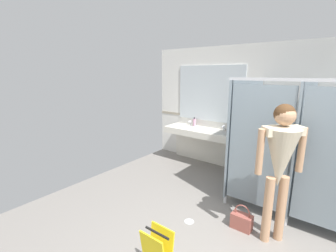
{
  "coord_description": "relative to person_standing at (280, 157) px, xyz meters",
  "views": [
    {
      "loc": [
        0.54,
        -1.93,
        2.07
      ],
      "look_at": [
        -2.24,
        1.64,
        1.03
      ],
      "focal_mm": 24.8,
      "sensor_mm": 36.0,
      "label": 1
    }
  ],
  "objects": [
    {
      "name": "wall_back",
      "position": [
        -0.01,
        1.97,
        0.21
      ],
      "size": [
        6.7,
        0.12,
        2.63
      ],
      "primitive_type": "cube",
      "color": "silver",
      "rests_on": "ground_plane"
    },
    {
      "name": "wall_back_tile_band",
      "position": [
        -0.01,
        1.91,
        -0.06
      ],
      "size": [
        6.7,
        0.01,
        0.06
      ],
      "primitive_type": "cube",
      "color": "#9E937F",
      "rests_on": "wall_back"
    },
    {
      "name": "vanity_counter",
      "position": [
        -1.95,
        1.69,
        -0.49
      ],
      "size": [
        1.71,
        0.59,
        0.95
      ],
      "color": "silver",
      "rests_on": "ground_plane"
    },
    {
      "name": "mirror_panel",
      "position": [
        -1.95,
        1.9,
        0.5
      ],
      "size": [
        1.61,
        0.02,
        1.25
      ],
      "primitive_type": "cube",
      "color": "silver",
      "rests_on": "wall_back"
    },
    {
      "name": "person_standing",
      "position": [
        0.0,
        0.0,
        0.0
      ],
      "size": [
        0.57,
        0.57,
        1.73
      ],
      "color": "tan",
      "rests_on": "ground_plane"
    },
    {
      "name": "handbag",
      "position": [
        -0.38,
        -0.04,
        -0.99
      ],
      "size": [
        0.27,
        0.15,
        0.35
      ],
      "color": "#934C42",
      "rests_on": "ground_plane"
    },
    {
      "name": "soap_dispenser",
      "position": [
        -2.26,
        1.77,
        -0.18
      ],
      "size": [
        0.07,
        0.07,
        0.21
      ],
      "color": "#D899B2",
      "rests_on": "vanity_counter"
    },
    {
      "name": "floor_drain_cover",
      "position": [
        -1.02,
        -0.35,
        -1.1
      ],
      "size": [
        0.14,
        0.14,
        0.01
      ],
      "primitive_type": "cylinder",
      "color": "#B7BABF",
      "rests_on": "ground_plane"
    }
  ]
}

